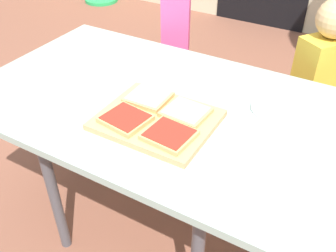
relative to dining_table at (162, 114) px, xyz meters
name	(u,v)px	position (x,y,z in m)	size (l,w,h in m)	color
ground_plane	(163,222)	(0.00, 0.00, -0.65)	(16.00, 16.00, 0.00)	brown
dining_table	(162,114)	(0.00, 0.00, 0.00)	(1.48, 0.87, 0.71)	#97B2A5
cutting_board	(157,120)	(0.05, -0.12, 0.07)	(0.39, 0.32, 0.02)	tan
pizza_slice_near_right	(169,135)	(0.14, -0.20, 0.09)	(0.16, 0.15, 0.02)	tan
pizza_slice_near_left	(126,119)	(-0.03, -0.19, 0.09)	(0.17, 0.15, 0.02)	tan
pizza_slice_far_right	(186,112)	(0.13, -0.06, 0.09)	(0.16, 0.14, 0.02)	tan
pizza_slice_far_left	(148,97)	(-0.03, -0.04, 0.09)	(0.15, 0.14, 0.02)	tan
plate_white_right	(278,109)	(0.40, 0.16, 0.06)	(0.20, 0.20, 0.01)	white
child_left	(176,37)	(-0.31, 0.67, -0.01)	(0.23, 0.28, 1.09)	#394C56
child_right	(317,88)	(0.46, 0.66, -0.09)	(0.25, 0.28, 0.99)	#35403F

